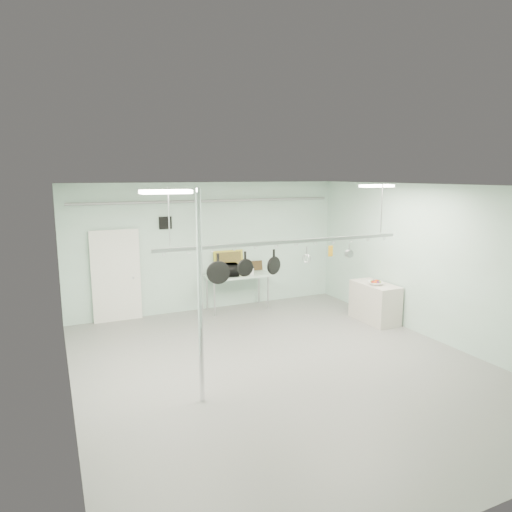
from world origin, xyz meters
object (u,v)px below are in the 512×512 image
prep_table (238,277)px  skillet_left (218,269)px  pot_rack (286,240)px  fruit_bowl (376,283)px  microwave (227,270)px  chrome_pole (200,299)px  side_cabinet (375,302)px  skillet_right (274,261)px  skillet_mid (245,263)px  coffee_canister (251,272)px

prep_table → skillet_left: size_ratio=3.07×
prep_table → pot_rack: bearing=-96.9°
fruit_bowl → skillet_left: size_ratio=0.63×
pot_rack → microwave: size_ratio=8.74×
chrome_pole → microwave: bearing=64.3°
side_cabinet → skillet_right: (-3.20, -1.10, 1.42)m
chrome_pole → skillet_mid: chrome_pole is taller
skillet_left → skillet_mid: size_ratio=1.24×
chrome_pole → skillet_left: bearing=56.0°
pot_rack → coffee_canister: pot_rack is taller
chrome_pole → side_cabinet: chrome_pole is taller
skillet_left → side_cabinet: bearing=28.4°
pot_rack → skillet_right: (-0.25, 0.00, -0.36)m
pot_rack → skillet_mid: (-0.80, 0.00, -0.35)m
chrome_pole → pot_rack: (1.90, 0.90, 0.63)m
chrome_pole → prep_table: 4.85m
pot_rack → skillet_left: 1.35m
side_cabinet → skillet_right: bearing=-161.0°
pot_rack → skillet_right: pot_rack is taller
prep_table → skillet_mid: size_ratio=3.80×
microwave → skillet_left: bearing=74.1°
pot_rack → coffee_canister: bearing=77.4°
coffee_canister → fruit_bowl: coffee_canister is taller
fruit_bowl → skillet_right: skillet_right is taller
microwave → skillet_left: size_ratio=1.05×
pot_rack → skillet_mid: pot_rack is taller
side_cabinet → pot_rack: (-2.95, -1.10, 1.78)m
coffee_canister → skillet_right: skillet_right is taller
chrome_pole → fruit_bowl: bearing=21.7°
microwave → fruit_bowl: bearing=148.0°
pot_rack → microwave: 3.46m
microwave → skillet_mid: 3.47m
prep_table → coffee_canister: size_ratio=8.72×
skillet_right → skillet_left: bearing=159.8°
chrome_pole → prep_table: bearing=61.3°
prep_table → fruit_bowl: (2.46, -2.31, 0.11)m
pot_rack → skillet_left: size_ratio=9.22×
chrome_pole → prep_table: (2.30, 4.20, -0.77)m
prep_table → skillet_mid: skillet_mid is taller
side_cabinet → coffee_canister: 3.06m
prep_table → skillet_mid: 3.66m
pot_rack → fruit_bowl: 3.29m
fruit_bowl → chrome_pole: bearing=-158.3°
coffee_canister → skillet_right: size_ratio=0.42×
prep_table → microwave: 0.38m
chrome_pole → coffee_canister: size_ratio=17.44×
coffee_canister → pot_rack: bearing=-102.6°
skillet_mid → skillet_left: bearing=174.7°
chrome_pole → pot_rack: 2.19m
chrome_pole → skillet_left: chrome_pole is taller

